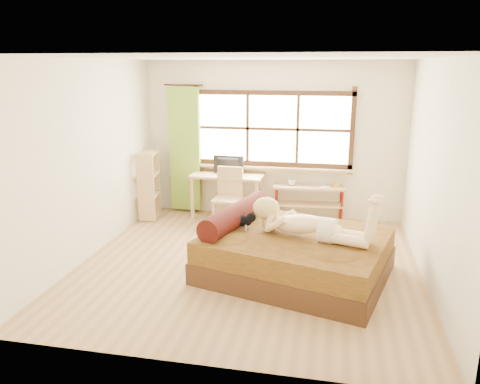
% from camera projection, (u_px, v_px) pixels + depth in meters
% --- Properties ---
extents(floor, '(4.50, 4.50, 0.00)m').
position_uv_depth(floor, '(249.00, 264.00, 6.33)').
color(floor, '#9E754C').
rests_on(floor, ground).
extents(ceiling, '(4.50, 4.50, 0.00)m').
position_uv_depth(ceiling, '(250.00, 57.00, 5.63)').
color(ceiling, white).
rests_on(ceiling, wall_back).
extents(wall_back, '(4.50, 0.00, 4.50)m').
position_uv_depth(wall_back, '(272.00, 140.00, 8.11)').
color(wall_back, silver).
rests_on(wall_back, floor).
extents(wall_front, '(4.50, 0.00, 4.50)m').
position_uv_depth(wall_front, '(201.00, 223.00, 3.85)').
color(wall_front, silver).
rests_on(wall_front, floor).
extents(wall_left, '(0.00, 4.50, 4.50)m').
position_uv_depth(wall_left, '(88.00, 160.00, 6.41)').
color(wall_left, silver).
rests_on(wall_left, floor).
extents(wall_right, '(0.00, 4.50, 4.50)m').
position_uv_depth(wall_right, '(435.00, 175.00, 5.55)').
color(wall_right, silver).
rests_on(wall_right, floor).
extents(window, '(2.80, 0.16, 1.46)m').
position_uv_depth(window, '(272.00, 131.00, 8.04)').
color(window, '#FFEDBF').
rests_on(window, wall_back).
extents(curtain, '(0.55, 0.10, 2.20)m').
position_uv_depth(curtain, '(185.00, 150.00, 8.34)').
color(curtain, '#5E9628').
rests_on(curtain, wall_back).
extents(bed, '(2.58, 2.27, 0.83)m').
position_uv_depth(bed, '(291.00, 253.00, 5.97)').
color(bed, '#361B10').
rests_on(bed, floor).
extents(woman, '(1.60, 0.83, 0.66)m').
position_uv_depth(woman, '(309.00, 212.00, 5.72)').
color(woman, beige).
rests_on(woman, bed).
extents(kitten, '(0.35, 0.21, 0.26)m').
position_uv_depth(kitten, '(242.00, 219.00, 6.08)').
color(kitten, black).
rests_on(kitten, bed).
extents(desk, '(1.27, 0.62, 0.78)m').
position_uv_depth(desk, '(227.00, 180.00, 8.14)').
color(desk, tan).
rests_on(desk, floor).
extents(monitor, '(0.54, 0.09, 0.31)m').
position_uv_depth(monitor, '(228.00, 165.00, 8.12)').
color(monitor, black).
rests_on(monitor, desk).
extents(chair, '(0.45, 0.45, 0.97)m').
position_uv_depth(chair, '(229.00, 193.00, 7.82)').
color(chair, tan).
rests_on(chair, floor).
extents(pipe_shelf, '(1.23, 0.39, 0.69)m').
position_uv_depth(pipe_shelf, '(310.00, 195.00, 8.04)').
color(pipe_shelf, tan).
rests_on(pipe_shelf, floor).
extents(cup, '(0.14, 0.14, 0.10)m').
position_uv_depth(cup, '(292.00, 182.00, 8.05)').
color(cup, gray).
rests_on(cup, pipe_shelf).
extents(book, '(0.17, 0.22, 0.02)m').
position_uv_depth(book, '(321.00, 186.00, 7.96)').
color(book, gray).
rests_on(book, pipe_shelf).
extents(bookshelf, '(0.37, 0.55, 1.18)m').
position_uv_depth(bookshelf, '(149.00, 185.00, 8.15)').
color(bookshelf, tan).
rests_on(bookshelf, floor).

